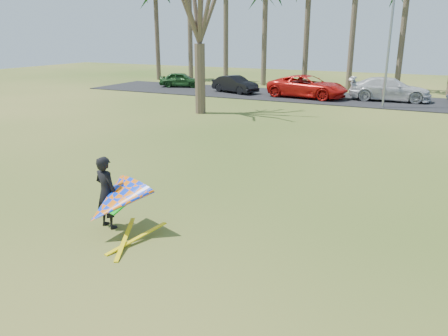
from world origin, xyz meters
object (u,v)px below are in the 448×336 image
at_px(car_0, 181,80).
at_px(car_1, 235,84).
at_px(car_3, 390,89).
at_px(kite_flyer, 113,201).
at_px(streetlight, 392,39).
at_px(car_2, 308,86).

relative_size(car_0, car_1, 0.93).
relative_size(car_3, kite_flyer, 2.39).
xyz_separation_m(car_0, car_1, (6.10, -1.45, 0.03)).
distance_m(streetlight, car_3, 4.89).
bearing_deg(car_0, car_2, -115.35).
relative_size(car_2, car_3, 1.06).
distance_m(streetlight, kite_flyer, 23.53).
height_order(car_0, car_3, car_3).
bearing_deg(kite_flyer, car_3, 82.20).
distance_m(car_0, car_3, 18.10).
bearing_deg(kite_flyer, streetlight, 80.71).
relative_size(car_0, car_3, 0.68).
bearing_deg(car_2, car_0, 89.71).
relative_size(streetlight, kite_flyer, 3.35).
height_order(car_1, car_3, car_3).
bearing_deg(car_3, streetlight, 178.34).
height_order(streetlight, car_1, streetlight).
relative_size(streetlight, car_3, 1.40).
xyz_separation_m(car_0, car_3, (18.09, -0.57, 0.17)).
height_order(streetlight, car_2, streetlight).
distance_m(car_0, car_1, 6.27).
height_order(car_0, car_2, car_2).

